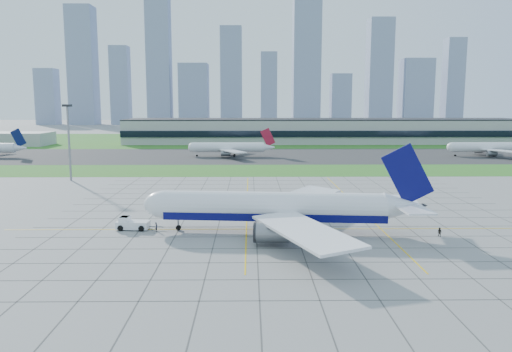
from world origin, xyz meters
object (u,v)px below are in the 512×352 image
Objects in this scene: airliner at (276,208)px; pushback_tug at (132,224)px; distant_jet_2 at (488,147)px; distant_jet_1 at (230,147)px; crew_far at (440,232)px; crew_near at (156,227)px; light_mast at (69,133)px.

pushback_tug is (-29.87, 2.58, -3.81)m from airliner.
distant_jet_2 is (142.24, 143.17, 3.29)m from pushback_tug.
distant_jet_1 and distant_jet_2 have the same top height.
distant_jet_1 is (14.52, 143.69, 3.29)m from pushback_tug.
airliner is at bearing -135.13° from crew_far.
distant_jet_2 is (127.71, -0.52, -0.00)m from distant_jet_1.
airliner is 184.03m from distant_jet_2.
distant_jet_2 is at bearing -0.23° from distant_jet_1.
distant_jet_2 is at bearing -36.36° from crew_near.
light_mast is 0.60× the size of distant_jet_2.
pushback_tug is 5.20× the size of crew_near.
distant_jet_1 is at bearing 159.35° from crew_far.
crew_near is 0.04× the size of distant_jet_1.
pushback_tug is 5.70m from crew_near.
airliner reaches higher than distant_jet_1.
light_mast is 96.48m from airliner.
distant_jet_1 reaches higher than crew_far.
airliner reaches higher than distant_jet_2.
airliner reaches higher than pushback_tug.
distant_jet_2 reaches higher than crew_near.
crew_far is 0.04× the size of distant_jet_2.
pushback_tug is 0.23× the size of distant_jet_1.
light_mast reaches higher than pushback_tug.
distant_jet_2 is at bearing 113.63° from crew_far.
distant_jet_1 reaches higher than pushback_tug.
distant_jet_2 is at bearing 57.56° from airliner.
airliner is 1.37× the size of distant_jet_2.
airliner reaches higher than crew_far.
crew_near is 199.27m from distant_jet_2.
airliner is at bearing -84.01° from distant_jet_1.
crew_near reaches higher than crew_far.
light_mast is at bearing -164.93° from crew_far.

